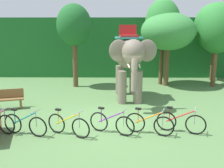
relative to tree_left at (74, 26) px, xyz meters
The scene contains 14 objects.
ground_plane 7.58m from the tree_left, 69.28° to the right, with size 80.00×80.00×0.00m, color #567F47.
foliage_hedge 6.62m from the tree_left, 68.76° to the left, with size 36.00×6.00×4.36m, color #1E6028.
tree_left is the anchor object (origin of this frame).
tree_center_right 5.52m from the tree_left, ahead, with size 2.21×2.21×5.40m.
tree_far_left 5.76m from the tree_left, ahead, with size 3.36×3.36×4.57m.
tree_center 8.67m from the tree_left, ahead, with size 2.29×2.29×4.79m.
tree_right 9.55m from the tree_left, 12.55° to the left, with size 2.91×2.91×5.31m.
elephant 4.67m from the tree_left, 43.85° to the right, with size 2.09×4.17×3.78m.
bike_teal 8.22m from the tree_left, 94.64° to the right, with size 1.65×0.66×0.92m.
bike_yellow 8.28m from the tree_left, 83.31° to the right, with size 1.56×0.83×0.92m.
bike_purple 8.39m from the tree_left, 72.18° to the right, with size 1.57×0.81×0.92m.
bike_orange 8.87m from the tree_left, 63.58° to the right, with size 1.62×0.73×0.92m.
bike_red 9.27m from the tree_left, 56.42° to the right, with size 1.63×0.72×0.92m.
wooden_bench 6.12m from the tree_left, 118.35° to the right, with size 1.55×0.83×0.89m.
Camera 1 is at (0.14, -9.47, 3.60)m, focal length 40.82 mm.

